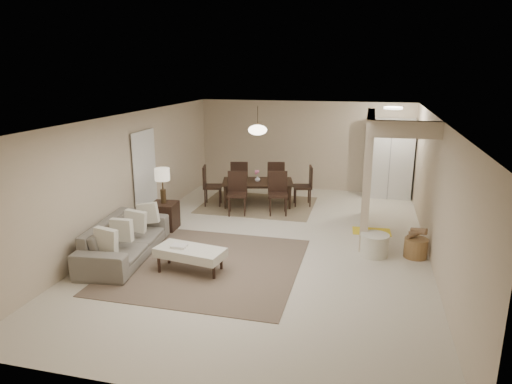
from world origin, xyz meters
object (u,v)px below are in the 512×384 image
(wicker_basket, at_px, (416,248))
(dining_table, at_px, (258,193))
(ottoman_bench, at_px, (190,253))
(round_pouf, at_px, (374,245))
(sofa, at_px, (125,239))
(pantry_cabinet, at_px, (389,159))
(side_table, at_px, (164,216))

(wicker_basket, distance_m, dining_table, 4.41)
(ottoman_bench, distance_m, round_pouf, 3.40)
(sofa, bearing_deg, pantry_cabinet, -47.82)
(side_table, bearing_deg, ottoman_bench, -54.25)
(sofa, bearing_deg, dining_table, -28.96)
(dining_table, bearing_deg, ottoman_bench, -106.23)
(ottoman_bench, relative_size, dining_table, 0.71)
(sofa, distance_m, round_pouf, 4.61)
(round_pouf, distance_m, dining_table, 3.89)
(wicker_basket, bearing_deg, side_table, 176.67)
(pantry_cabinet, relative_size, wicker_basket, 4.95)
(side_table, bearing_deg, wicker_basket, -3.33)
(pantry_cabinet, bearing_deg, sofa, -131.51)
(ottoman_bench, xyz_separation_m, round_pouf, (3.06, 1.47, -0.13))
(wicker_basket, xyz_separation_m, dining_table, (-3.62, 2.51, 0.13))
(sofa, distance_m, ottoman_bench, 1.43)
(side_table, height_order, wicker_basket, side_table)
(pantry_cabinet, relative_size, ottoman_bench, 1.68)
(round_pouf, bearing_deg, pantry_cabinet, 85.40)
(pantry_cabinet, xyz_separation_m, wicker_basket, (0.40, -4.15, -0.87))
(wicker_basket, bearing_deg, dining_table, 145.24)
(round_pouf, bearing_deg, ottoman_bench, -154.29)
(sofa, height_order, side_table, sofa)
(side_table, height_order, dining_table, dining_table)
(sofa, xyz_separation_m, dining_table, (1.58, 3.79, -0.03))
(dining_table, bearing_deg, pantry_cabinet, 13.28)
(ottoman_bench, xyz_separation_m, wicker_basket, (3.80, 1.57, -0.16))
(wicker_basket, relative_size, dining_table, 0.24)
(side_table, distance_m, round_pouf, 4.43)
(pantry_cabinet, bearing_deg, side_table, -140.97)
(sofa, distance_m, wicker_basket, 5.36)
(sofa, height_order, ottoman_bench, sofa)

